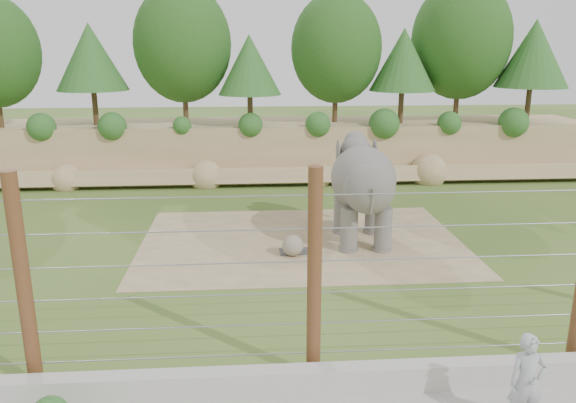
{
  "coord_description": "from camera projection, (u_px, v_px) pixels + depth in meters",
  "views": [
    {
      "loc": [
        -1.13,
        -13.65,
        5.92
      ],
      "look_at": [
        0.0,
        2.0,
        1.6
      ],
      "focal_mm": 35.0,
      "sensor_mm": 36.0,
      "label": 1
    }
  ],
  "objects": [
    {
      "name": "ground",
      "position": [
        293.0,
        280.0,
        14.78
      ],
      "size": [
        90.0,
        90.0,
        0.0
      ],
      "primitive_type": "plane",
      "color": "#405C1F",
      "rests_on": "ground"
    },
    {
      "name": "back_embankment",
      "position": [
        284.0,
        91.0,
        25.96
      ],
      "size": [
        30.0,
        5.52,
        8.77
      ],
      "color": "#A1875B",
      "rests_on": "ground"
    },
    {
      "name": "dirt_patch",
      "position": [
        302.0,
        241.0,
        17.69
      ],
      "size": [
        10.0,
        7.0,
        0.02
      ],
      "primitive_type": "cube",
      "color": "#8E7C57",
      "rests_on": "ground"
    },
    {
      "name": "drain_grate",
      "position": [
        296.0,
        251.0,
        16.77
      ],
      "size": [
        1.0,
        0.6,
        0.03
      ],
      "primitive_type": "cube",
      "color": "#262628",
      "rests_on": "dirt_patch"
    },
    {
      "name": "elephant",
      "position": [
        362.0,
        193.0,
        17.28
      ],
      "size": [
        1.83,
        3.97,
        3.16
      ],
      "primitive_type": null,
      "rotation": [
        0.0,
        0.0,
        -0.04
      ],
      "color": "#625E58",
      "rests_on": "ground"
    },
    {
      "name": "stone_ball",
      "position": [
        293.0,
        245.0,
        16.38
      ],
      "size": [
        0.63,
        0.63,
        0.63
      ],
      "primitive_type": "sphere",
      "color": "gray",
      "rests_on": "dirt_patch"
    },
    {
      "name": "retaining_wall",
      "position": [
        316.0,
        380.0,
        9.9
      ],
      "size": [
        26.0,
        0.35,
        0.5
      ],
      "primitive_type": "cube",
      "color": "#AEAAA2",
      "rests_on": "ground"
    },
    {
      "name": "barrier_fence",
      "position": [
        314.0,
        277.0,
        9.92
      ],
      "size": [
        20.26,
        0.26,
        4.0
      ],
      "color": "#592C1C",
      "rests_on": "ground"
    },
    {
      "name": "zookeeper",
      "position": [
        527.0,
        382.0,
        8.85
      ],
      "size": [
        0.6,
        0.4,
        1.62
      ],
      "primitive_type": "imported",
      "rotation": [
        0.0,
        0.0,
        -0.03
      ],
      "color": "silver",
      "rests_on": "walkway"
    }
  ]
}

